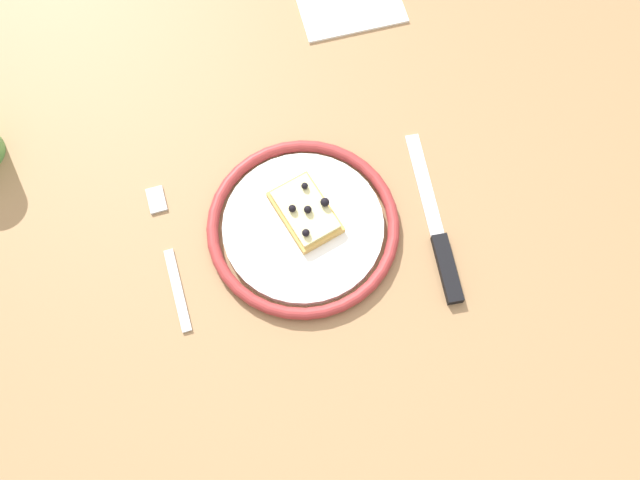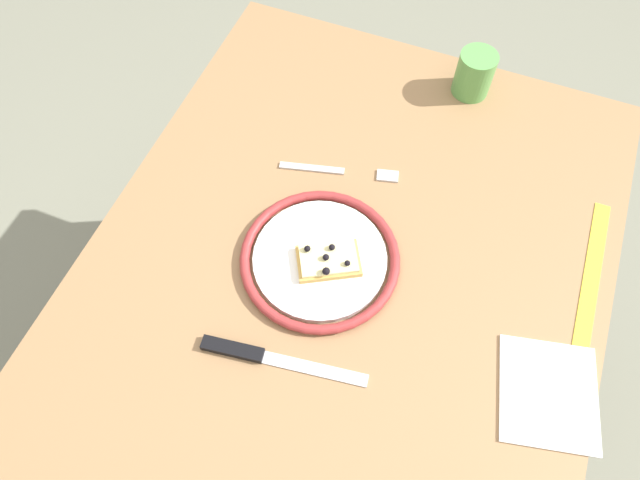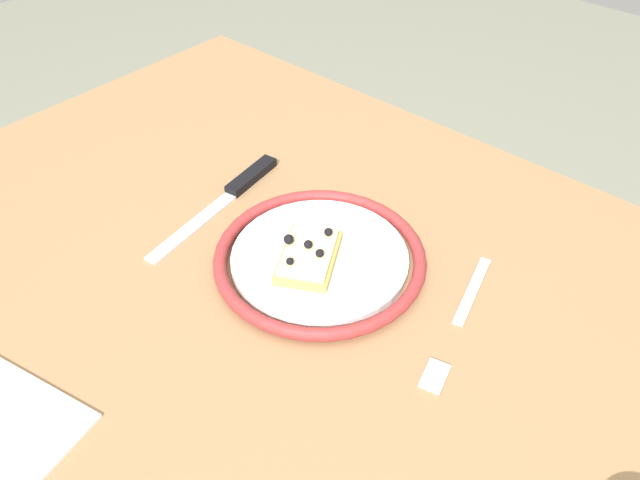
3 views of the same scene
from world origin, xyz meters
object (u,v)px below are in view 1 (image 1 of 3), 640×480
Objects in this scene: pizza_slice_near at (305,211)px; plate at (303,226)px; knife at (441,245)px; dining_table at (324,224)px; fork at (170,255)px.

plate is at bearing -103.59° from pizza_slice_near.
pizza_slice_near is 0.47× the size of knife.
knife is (0.17, -0.05, -0.02)m from pizza_slice_near.
plate is (-0.03, -0.04, 0.09)m from dining_table.
dining_table is at bearing 44.49° from pizza_slice_near.
knife is 0.34m from fork.
dining_table is 5.35× the size of fork.
dining_table is 0.11m from pizza_slice_near.
dining_table is 4.33× the size of plate.
pizza_slice_near reaches higher than knife.
knife is (0.17, -0.03, -0.00)m from plate.
pizza_slice_near reaches higher than dining_table.
knife is (0.14, -0.07, 0.09)m from dining_table.
pizza_slice_near reaches higher than fork.
pizza_slice_near is at bearing 14.76° from fork.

